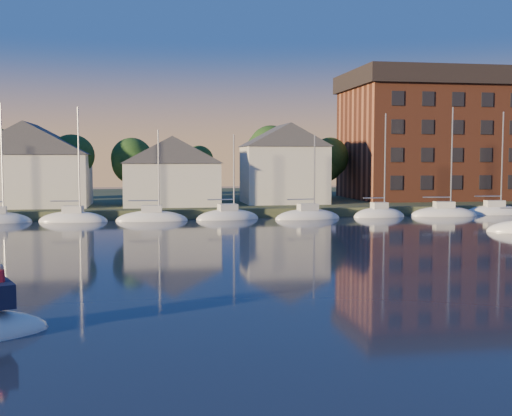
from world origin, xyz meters
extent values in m
plane|color=black|center=(0.00, 0.00, 0.00)|extent=(260.00, 260.00, 0.00)
cube|color=#384227|center=(0.00, 75.00, 0.00)|extent=(160.00, 50.00, 2.00)
cube|color=brown|center=(0.00, 52.00, 0.00)|extent=(120.00, 3.00, 1.00)
cube|color=silver|center=(-22.00, 58.00, 4.00)|extent=(13.00, 9.00, 6.00)
cube|color=silver|center=(-6.00, 57.00, 3.50)|extent=(11.00, 8.00, 5.00)
cube|color=silver|center=(8.00, 59.00, 4.50)|extent=(10.00, 8.00, 7.00)
cube|color=brown|center=(34.00, 65.00, 8.50)|extent=(30.00, 16.00, 15.00)
cube|color=black|center=(34.00, 65.00, 17.20)|extent=(31.00, 17.00, 2.40)
cylinder|color=#342117|center=(-26.00, 63.00, 2.75)|extent=(0.50, 0.50, 3.50)
sphere|color=#1B3B15|center=(-26.00, 63.00, 7.20)|extent=(5.40, 5.40, 5.40)
cylinder|color=#342117|center=(-18.00, 63.00, 2.75)|extent=(0.50, 0.50, 3.50)
sphere|color=#1B3B15|center=(-18.00, 63.00, 7.20)|extent=(5.40, 5.40, 5.40)
cylinder|color=#342117|center=(-10.00, 63.00, 2.75)|extent=(0.50, 0.50, 3.50)
sphere|color=#1B3B15|center=(-10.00, 63.00, 7.20)|extent=(5.40, 5.40, 5.40)
cylinder|color=#342117|center=(-2.00, 63.00, 2.75)|extent=(0.50, 0.50, 3.50)
sphere|color=#1B3B15|center=(-2.00, 63.00, 7.20)|extent=(5.40, 5.40, 5.40)
cylinder|color=#342117|center=(6.00, 63.00, 2.75)|extent=(0.50, 0.50, 3.50)
sphere|color=#1B3B15|center=(6.00, 63.00, 7.20)|extent=(5.40, 5.40, 5.40)
cylinder|color=#342117|center=(14.00, 63.00, 2.75)|extent=(0.50, 0.50, 3.50)
sphere|color=#1B3B15|center=(14.00, 63.00, 7.20)|extent=(5.40, 5.40, 5.40)
cylinder|color=#342117|center=(22.00, 63.00, 2.75)|extent=(0.50, 0.50, 3.50)
sphere|color=#1B3B15|center=(22.00, 63.00, 7.20)|extent=(5.40, 5.40, 5.40)
cylinder|color=#342117|center=(30.00, 63.00, 2.75)|extent=(0.50, 0.50, 3.50)
sphere|color=#1B3B15|center=(30.00, 63.00, 7.20)|extent=(5.40, 5.40, 5.40)
cylinder|color=#342117|center=(38.00, 63.00, 2.75)|extent=(0.50, 0.50, 3.50)
sphere|color=#1B3B15|center=(38.00, 63.00, 7.20)|extent=(5.40, 5.40, 5.40)
cylinder|color=#A5A8AD|center=(-23.25, 49.00, 5.95)|extent=(0.16, 0.16, 10.00)
ellipsoid|color=white|center=(-16.00, 49.00, 0.00)|extent=(7.50, 2.40, 2.20)
cube|color=silver|center=(-16.00, 49.00, 1.30)|extent=(2.10, 1.32, 0.70)
cylinder|color=#A5A8AD|center=(-15.25, 49.00, 5.95)|extent=(0.16, 0.16, 10.00)
cylinder|color=#A5A8AD|center=(-16.82, 49.00, 2.15)|extent=(3.15, 0.12, 0.12)
ellipsoid|color=white|center=(-8.00, 49.00, 0.00)|extent=(7.50, 2.40, 2.20)
cube|color=silver|center=(-8.00, 49.00, 1.30)|extent=(2.10, 1.32, 0.70)
cylinder|color=#A5A8AD|center=(-7.25, 49.00, 5.95)|extent=(0.16, 0.16, 10.00)
cylinder|color=#A5A8AD|center=(-8.82, 49.00, 2.15)|extent=(3.15, 0.12, 0.12)
ellipsoid|color=white|center=(0.00, 49.00, 0.00)|extent=(7.50, 2.40, 2.20)
cube|color=silver|center=(0.00, 49.00, 1.30)|extent=(2.10, 1.32, 0.70)
cylinder|color=#A5A8AD|center=(0.75, 49.00, 5.95)|extent=(0.16, 0.16, 10.00)
cylinder|color=#A5A8AD|center=(-0.82, 49.00, 2.15)|extent=(3.15, 0.12, 0.12)
ellipsoid|color=white|center=(8.00, 49.00, 0.00)|extent=(7.50, 2.40, 2.20)
cube|color=silver|center=(8.00, 49.00, 1.30)|extent=(2.10, 1.32, 0.70)
cylinder|color=#A5A8AD|center=(8.75, 49.00, 5.95)|extent=(0.16, 0.16, 10.00)
cylinder|color=#A5A8AD|center=(7.17, 49.00, 2.15)|extent=(3.15, 0.12, 0.12)
ellipsoid|color=white|center=(16.00, 49.00, 0.00)|extent=(7.50, 2.40, 2.20)
cube|color=silver|center=(16.00, 49.00, 1.30)|extent=(2.10, 1.32, 0.70)
cylinder|color=#A5A8AD|center=(16.75, 49.00, 5.95)|extent=(0.16, 0.16, 10.00)
cylinder|color=#A5A8AD|center=(15.18, 49.00, 2.15)|extent=(3.15, 0.12, 0.12)
ellipsoid|color=white|center=(24.00, 49.00, 0.00)|extent=(7.50, 2.40, 2.20)
cube|color=silver|center=(24.00, 49.00, 1.30)|extent=(2.10, 1.32, 0.70)
cylinder|color=#A5A8AD|center=(24.75, 49.00, 5.95)|extent=(0.16, 0.16, 10.00)
cylinder|color=#A5A8AD|center=(23.18, 49.00, 2.15)|extent=(3.15, 0.12, 0.12)
ellipsoid|color=white|center=(32.00, 49.00, 0.00)|extent=(7.50, 2.40, 2.20)
cube|color=silver|center=(32.00, 49.00, 1.30)|extent=(2.10, 1.32, 0.70)
cylinder|color=#A5A8AD|center=(32.75, 49.00, 5.95)|extent=(0.16, 0.16, 10.00)
cylinder|color=#A5A8AD|center=(31.18, 49.00, 2.15)|extent=(3.15, 0.12, 0.12)
camera|label=1|loc=(-8.72, -19.31, 6.57)|focal=45.00mm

